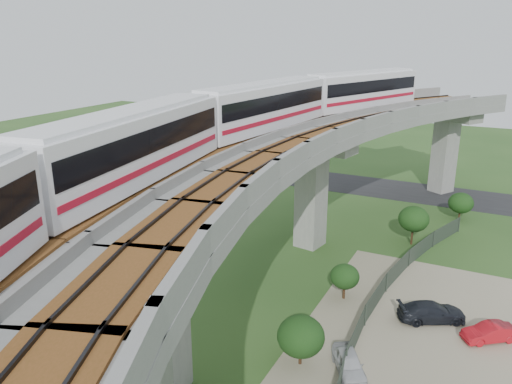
% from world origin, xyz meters
% --- Properties ---
extents(ground, '(160.00, 160.00, 0.00)m').
position_xyz_m(ground, '(0.00, 0.00, 0.00)').
color(ground, '#294B1E').
rests_on(ground, ground).
extents(dirt_lot, '(18.00, 26.00, 0.04)m').
position_xyz_m(dirt_lot, '(14.00, -2.00, 0.02)').
color(dirt_lot, gray).
rests_on(dirt_lot, ground).
extents(asphalt_road, '(60.00, 8.00, 0.03)m').
position_xyz_m(asphalt_road, '(0.00, 30.00, 0.01)').
color(asphalt_road, '#232326').
rests_on(asphalt_road, ground).
extents(viaduct, '(19.58, 73.98, 11.40)m').
position_xyz_m(viaduct, '(3.84, 0.00, 9.05)').
color(viaduct, '#99968E').
rests_on(viaduct, ground).
extents(metro_train, '(11.56, 61.33, 3.64)m').
position_xyz_m(metro_train, '(0.37, -1.73, 12.31)').
color(metro_train, white).
rests_on(metro_train, ground).
extents(fence, '(3.87, 38.73, 1.50)m').
position_xyz_m(fence, '(9.75, 0.00, 0.75)').
color(fence, '#2D382D').
rests_on(fence, ground).
extents(tree_0, '(2.37, 2.37, 2.81)m').
position_xyz_m(tree_0, '(11.99, 22.55, 1.80)').
color(tree_0, '#382314').
rests_on(tree_0, ground).
extents(tree_1, '(2.60, 2.60, 3.46)m').
position_xyz_m(tree_1, '(8.83, 14.45, 2.35)').
color(tree_1, '#382314').
rests_on(tree_1, ground).
extents(tree_2, '(2.00, 2.00, 2.55)m').
position_xyz_m(tree_2, '(6.29, 2.72, 1.70)').
color(tree_2, '#382314').
rests_on(tree_2, ground).
extents(tree_3, '(2.62, 2.62, 2.90)m').
position_xyz_m(tree_3, '(6.24, -5.33, 1.78)').
color(tree_3, '#382314').
rests_on(tree_3, ground).
extents(car_white, '(2.88, 3.57, 1.14)m').
position_xyz_m(car_white, '(8.86, -4.85, 0.61)').
color(car_white, silver).
rests_on(car_white, dirt_lot).
extents(car_red, '(3.32, 2.87, 1.08)m').
position_xyz_m(car_red, '(15.54, 1.72, 0.58)').
color(car_red, '#AA0F19').
rests_on(car_red, dirt_lot).
extents(car_dark, '(4.55, 3.55, 1.23)m').
position_xyz_m(car_dark, '(12.12, 2.47, 0.66)').
color(car_dark, black).
rests_on(car_dark, dirt_lot).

